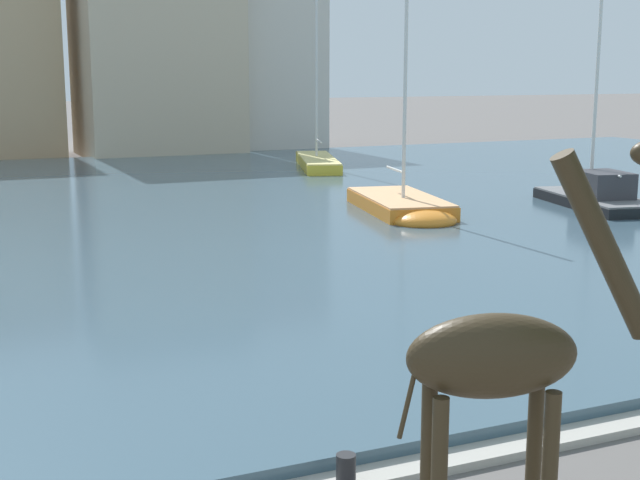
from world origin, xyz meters
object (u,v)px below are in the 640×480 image
Objects in this scene: giraffe_statue at (506,364)px; sailboat_orange at (404,209)px; sailboat_yellow at (316,163)px; sailboat_black at (591,199)px; mooring_bollard at (346,474)px.

sailboat_orange is at bearing 63.15° from giraffe_statue.
sailboat_yellow reaches higher than sailboat_black.
giraffe_statue is at bearing -110.88° from sailboat_yellow.
giraffe_statue is 0.52× the size of sailboat_yellow.
mooring_bollard is at bearing -113.06° from sailboat_yellow.
mooring_bollard is (-10.11, -16.62, -0.19)m from sailboat_orange.
mooring_bollard is (-0.47, 2.42, -2.07)m from giraffe_statue.
sailboat_yellow is 34.21m from mooring_bollard.
sailboat_orange is (-3.29, -14.86, -0.01)m from sailboat_yellow.
sailboat_yellow is (12.93, 33.90, -1.88)m from giraffe_statue.
giraffe_statue is at bearing -78.97° from mooring_bollard.
sailboat_black is 23.04m from mooring_bollard.
giraffe_statue is 0.53× the size of sailboat_orange.
giraffe_statue is at bearing -116.85° from sailboat_orange.
sailboat_orange is at bearing 58.68° from mooring_bollard.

